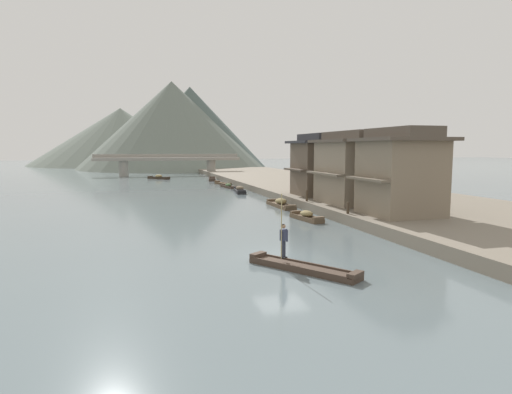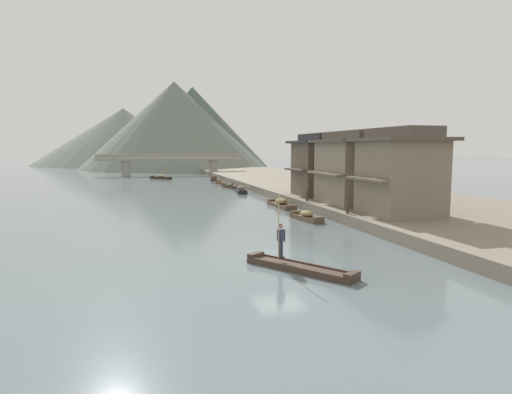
{
  "view_description": "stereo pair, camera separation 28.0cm",
  "coord_description": "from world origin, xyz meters",
  "px_view_note": "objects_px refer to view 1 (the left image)",
  "views": [
    {
      "loc": [
        -7.21,
        -20.57,
        5.49
      ],
      "look_at": [
        2.62,
        13.84,
        1.49
      ],
      "focal_mm": 30.63,
      "sensor_mm": 36.0,
      "label": 1
    },
    {
      "loc": [
        -6.94,
        -20.65,
        5.49
      ],
      "look_at": [
        2.62,
        13.84,
        1.49
      ],
      "focal_mm": 30.63,
      "sensor_mm": 36.0,
      "label": 2
    }
  ],
  "objects_px": {
    "house_waterfront_nearest": "(401,172)",
    "mooring_post_dock_mid": "(307,196)",
    "boat_midriver_upstream": "(306,217)",
    "boat_upstream_distant": "(240,190)",
    "boat_moored_far": "(159,177)",
    "boatman_person": "(283,237)",
    "stone_bridge": "(168,161)",
    "boat_moored_nearest": "(223,184)",
    "boat_moored_third": "(281,204)",
    "house_waterfront_second": "(352,168)",
    "house_waterfront_tall": "(319,165)",
    "mooring_post_dock_near": "(348,208)",
    "boat_moored_second": "(228,186)",
    "boat_midriver_drifting": "(212,179)",
    "boat_foreground_poled": "(303,268)"
  },
  "relations": [
    {
      "from": "boatman_person",
      "to": "mooring_post_dock_near",
      "type": "height_order",
      "value": "boatman_person"
    },
    {
      "from": "house_waterfront_tall",
      "to": "boat_upstream_distant",
      "type": "bearing_deg",
      "value": 112.67
    },
    {
      "from": "boat_upstream_distant",
      "to": "mooring_post_dock_mid",
      "type": "relative_size",
      "value": 5.12
    },
    {
      "from": "boat_upstream_distant",
      "to": "house_waterfront_tall",
      "type": "height_order",
      "value": "house_waterfront_tall"
    },
    {
      "from": "boat_moored_third",
      "to": "boat_upstream_distant",
      "type": "height_order",
      "value": "boat_moored_third"
    },
    {
      "from": "boat_moored_second",
      "to": "boat_moored_third",
      "type": "height_order",
      "value": "boat_moored_third"
    },
    {
      "from": "boatman_person",
      "to": "boat_upstream_distant",
      "type": "height_order",
      "value": "boatman_person"
    },
    {
      "from": "boat_upstream_distant",
      "to": "mooring_post_dock_near",
      "type": "bearing_deg",
      "value": -85.28
    },
    {
      "from": "house_waterfront_second",
      "to": "mooring_post_dock_near",
      "type": "distance_m",
      "value": 6.7
    },
    {
      "from": "boat_upstream_distant",
      "to": "boat_midriver_upstream",
      "type": "bearing_deg",
      "value": -90.33
    },
    {
      "from": "house_waterfront_tall",
      "to": "mooring_post_dock_mid",
      "type": "bearing_deg",
      "value": -125.52
    },
    {
      "from": "house_waterfront_second",
      "to": "mooring_post_dock_mid",
      "type": "bearing_deg",
      "value": 142.77
    },
    {
      "from": "boat_moored_nearest",
      "to": "mooring_post_dock_near",
      "type": "bearing_deg",
      "value": -87.22
    },
    {
      "from": "boat_moored_third",
      "to": "house_waterfront_tall",
      "type": "relative_size",
      "value": 0.85
    },
    {
      "from": "boat_foreground_poled",
      "to": "boat_upstream_distant",
      "type": "height_order",
      "value": "boat_upstream_distant"
    },
    {
      "from": "boat_midriver_drifting",
      "to": "house_waterfront_second",
      "type": "distance_m",
      "value": 40.9
    },
    {
      "from": "stone_bridge",
      "to": "boat_moored_third",
      "type": "bearing_deg",
      "value": -83.07
    },
    {
      "from": "house_waterfront_second",
      "to": "house_waterfront_tall",
      "type": "relative_size",
      "value": 1.13
    },
    {
      "from": "boat_moored_far",
      "to": "boat_midriver_drifting",
      "type": "height_order",
      "value": "boat_moored_far"
    },
    {
      "from": "boat_midriver_upstream",
      "to": "boat_upstream_distant",
      "type": "xyz_separation_m",
      "value": [
        0.13,
        21.99,
        0.01
      ]
    },
    {
      "from": "stone_bridge",
      "to": "house_waterfront_second",
      "type": "bearing_deg",
      "value": -78.97
    },
    {
      "from": "boat_upstream_distant",
      "to": "house_waterfront_nearest",
      "type": "xyz_separation_m",
      "value": [
        5.22,
        -26.12,
        3.52
      ]
    },
    {
      "from": "boat_moored_nearest",
      "to": "house_waterfront_nearest",
      "type": "bearing_deg",
      "value": -82.55
    },
    {
      "from": "boat_moored_nearest",
      "to": "stone_bridge",
      "type": "height_order",
      "value": "stone_bridge"
    },
    {
      "from": "boat_moored_nearest",
      "to": "stone_bridge",
      "type": "relative_size",
      "value": 0.18
    },
    {
      "from": "boatman_person",
      "to": "stone_bridge",
      "type": "relative_size",
      "value": 0.11
    },
    {
      "from": "boat_foreground_poled",
      "to": "boat_midriver_upstream",
      "type": "distance_m",
      "value": 14.08
    },
    {
      "from": "boat_upstream_distant",
      "to": "boat_moored_second",
      "type": "bearing_deg",
      "value": 90.16
    },
    {
      "from": "boat_moored_nearest",
      "to": "house_waterfront_second",
      "type": "relative_size",
      "value": 0.77
    },
    {
      "from": "boat_moored_nearest",
      "to": "house_waterfront_second",
      "type": "height_order",
      "value": "house_waterfront_second"
    },
    {
      "from": "house_waterfront_nearest",
      "to": "mooring_post_dock_mid",
      "type": "xyz_separation_m",
      "value": [
        -3.2,
        9.29,
        -2.53
      ]
    },
    {
      "from": "boatman_person",
      "to": "boat_midriver_upstream",
      "type": "distance_m",
      "value": 13.59
    },
    {
      "from": "boat_moored_nearest",
      "to": "house_waterfront_tall",
      "type": "relative_size",
      "value": 0.87
    },
    {
      "from": "boat_upstream_distant",
      "to": "stone_bridge",
      "type": "distance_m",
      "value": 37.35
    },
    {
      "from": "boat_moored_far",
      "to": "boat_upstream_distant",
      "type": "distance_m",
      "value": 28.52
    },
    {
      "from": "boatman_person",
      "to": "mooring_post_dock_near",
      "type": "distance_m",
      "value": 12.64
    },
    {
      "from": "boat_moored_third",
      "to": "boat_midriver_upstream",
      "type": "height_order",
      "value": "boat_moored_third"
    },
    {
      "from": "boat_upstream_distant",
      "to": "house_waterfront_nearest",
      "type": "distance_m",
      "value": 26.87
    },
    {
      "from": "boat_moored_third",
      "to": "boat_upstream_distant",
      "type": "bearing_deg",
      "value": 91.87
    },
    {
      "from": "boatman_person",
      "to": "boat_moored_third",
      "type": "bearing_deg",
      "value": 71.13
    },
    {
      "from": "boat_moored_far",
      "to": "boat_moored_nearest",
      "type": "bearing_deg",
      "value": -61.14
    },
    {
      "from": "house_waterfront_second",
      "to": "house_waterfront_tall",
      "type": "height_order",
      "value": "same"
    },
    {
      "from": "mooring_post_dock_mid",
      "to": "stone_bridge",
      "type": "distance_m",
      "value": 54.23
    },
    {
      "from": "boat_midriver_upstream",
      "to": "mooring_post_dock_near",
      "type": "bearing_deg",
      "value": -49.8
    },
    {
      "from": "house_waterfront_tall",
      "to": "boat_moored_third",
      "type": "bearing_deg",
      "value": -158.35
    },
    {
      "from": "boatman_person",
      "to": "stone_bridge",
      "type": "height_order",
      "value": "stone_bridge"
    },
    {
      "from": "boat_moored_second",
      "to": "boat_midriver_upstream",
      "type": "bearing_deg",
      "value": -90.22
    },
    {
      "from": "house_waterfront_tall",
      "to": "mooring_post_dock_near",
      "type": "height_order",
      "value": "house_waterfront_tall"
    },
    {
      "from": "boatman_person",
      "to": "boat_midriver_upstream",
      "type": "xyz_separation_m",
      "value": [
        6.16,
        12.06,
        -1.15
      ]
    },
    {
      "from": "mooring_post_dock_near",
      "to": "mooring_post_dock_mid",
      "type": "relative_size",
      "value": 0.85
    }
  ]
}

